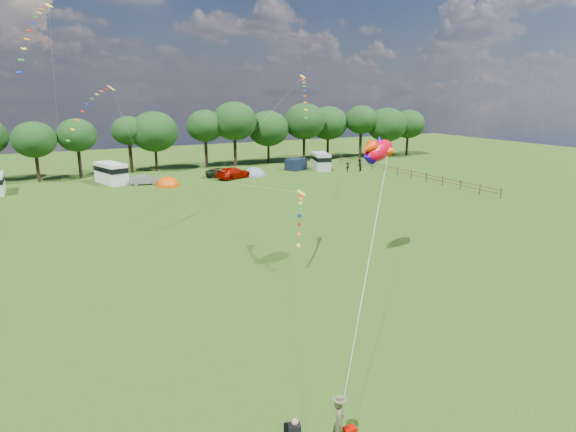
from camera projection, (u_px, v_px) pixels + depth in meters
name	position (u px, v px, depth m)	size (l,w,h in m)	color
ground_plane	(359.00, 326.00, 24.66)	(180.00, 180.00, 0.00)	black
tree_line	(179.00, 128.00, 72.89)	(102.98, 10.98, 10.27)	black
fence	(404.00, 172.00, 68.31)	(0.12, 33.12, 1.20)	#472D19
car_b	(145.00, 180.00, 62.40)	(1.33, 3.55, 1.25)	gray
car_c	(234.00, 173.00, 66.80)	(2.20, 5.23, 1.57)	#910A00
car_d	(222.00, 173.00, 67.90)	(2.14, 4.74, 1.29)	black
campervan_c	(111.00, 172.00, 63.16)	(3.85, 5.96, 2.70)	silver
campervan_d	(321.00, 161.00, 74.82)	(3.71, 5.59, 2.53)	#B7B7B9
tent_orange	(168.00, 186.00, 61.70)	(3.04, 3.33, 2.38)	#D34302
tent_greyblue	(254.00, 176.00, 69.15)	(3.29, 3.60, 2.45)	slate
awning_navy	(296.00, 164.00, 74.20)	(2.78, 2.26, 1.74)	black
kite_flyer	(339.00, 422.00, 16.25)	(0.60, 0.40, 1.65)	brown
camp_chair	(294.00, 432.00, 15.78)	(0.68, 0.69, 1.34)	#99999E
kite_bag	(350.00, 431.00, 16.76)	(0.44, 0.29, 0.31)	#AD0800
fish_kite	(377.00, 151.00, 31.91)	(3.79, 2.47, 2.00)	red
streamer_kite_a	(36.00, 25.00, 37.50)	(3.30, 5.54, 5.74)	yellow
streamer_kite_b	(94.00, 103.00, 35.23)	(4.17, 4.70, 3.80)	yellow
streamer_kite_c	(300.00, 209.00, 34.14)	(3.22, 5.05, 2.83)	#FFFC26
walker_a	(359.00, 165.00, 73.00)	(0.92, 0.57, 1.89)	black
walker_b	(347.00, 167.00, 72.29)	(0.97, 0.45, 1.50)	black
streamer_kite_d	(304.00, 89.00, 48.88)	(2.61, 4.94, 4.26)	yellow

